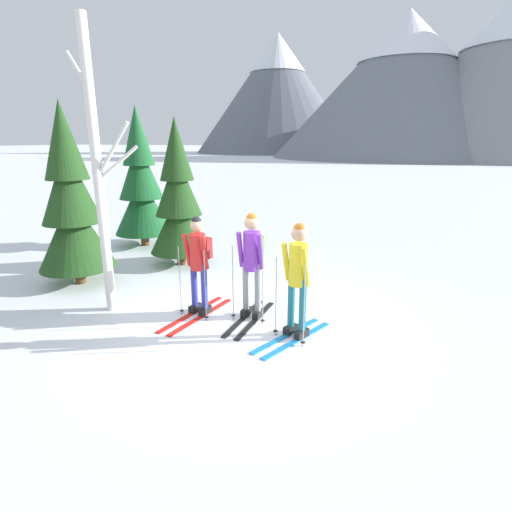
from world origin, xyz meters
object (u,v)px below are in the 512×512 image
(skier_in_purple, at_px, (252,259))
(pine_tree_mid, at_px, (178,200))
(skier_in_red, at_px, (199,260))
(pine_tree_far, at_px, (71,204))
(birch_tree_tall, at_px, (98,172))
(pine_tree_near, at_px, (141,184))
(skier_in_yellow, at_px, (297,276))

(skier_in_purple, xyz_separation_m, pine_tree_mid, (-2.77, 2.23, 0.54))
(skier_in_red, distance_m, pine_tree_far, 3.28)
(skier_in_purple, xyz_separation_m, pine_tree_far, (-4.08, 0.27, 0.65))
(skier_in_red, bearing_deg, birch_tree_tall, -164.85)
(pine_tree_mid, xyz_separation_m, birch_tree_tall, (0.29, -2.85, 0.86))
(pine_tree_near, relative_size, pine_tree_mid, 1.11)
(skier_in_red, height_order, pine_tree_far, pine_tree_far)
(skier_in_red, bearing_deg, skier_in_yellow, -7.41)
(skier_in_red, bearing_deg, pine_tree_near, 136.27)
(skier_in_purple, distance_m, pine_tree_near, 5.92)
(skier_in_purple, relative_size, pine_tree_near, 0.47)
(pine_tree_mid, bearing_deg, skier_in_purple, -38.87)
(skier_in_yellow, xyz_separation_m, pine_tree_near, (-5.64, 3.90, 0.76))
(skier_in_yellow, xyz_separation_m, birch_tree_tall, (-3.38, -0.19, 1.44))
(skier_in_yellow, height_order, pine_tree_near, pine_tree_near)
(skier_in_yellow, relative_size, pine_tree_mid, 0.52)
(skier_in_red, relative_size, pine_tree_near, 0.46)
(pine_tree_mid, height_order, pine_tree_far, pine_tree_far)
(pine_tree_near, height_order, pine_tree_far, pine_tree_near)
(pine_tree_near, xyz_separation_m, birch_tree_tall, (2.26, -4.09, 0.68))
(skier_in_red, relative_size, pine_tree_far, 0.47)
(pine_tree_near, bearing_deg, birch_tree_tall, -61.08)
(pine_tree_near, bearing_deg, pine_tree_mid, -32.23)
(skier_in_red, bearing_deg, skier_in_purple, 11.83)
(skier_in_red, distance_m, skier_in_purple, 0.93)
(pine_tree_near, relative_size, birch_tree_tall, 0.80)
(pine_tree_far, bearing_deg, pine_tree_near, 101.73)
(birch_tree_tall, bearing_deg, pine_tree_far, 150.86)
(skier_in_red, distance_m, pine_tree_mid, 3.11)
(skier_in_yellow, bearing_deg, birch_tree_tall, -176.79)
(skier_in_purple, bearing_deg, birch_tree_tall, -166.06)
(pine_tree_mid, distance_m, birch_tree_tall, 2.99)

